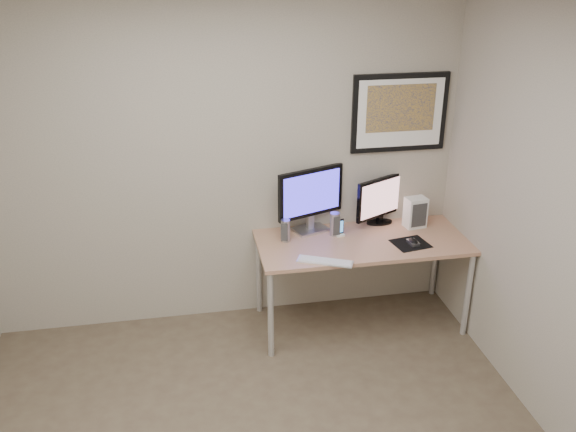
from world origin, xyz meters
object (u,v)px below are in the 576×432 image
object	(u,v)px
speaker_right	(335,224)
keyboard	(325,261)
speaker_left	(285,230)
phone_dock	(340,227)
monitor_tv	(381,199)
fan_unit	(415,212)
monitor_large	(311,197)
framed_art	(400,113)
desk	(362,248)

from	to	relation	value
speaker_right	keyboard	bearing A→B (deg)	-122.67
speaker_left	phone_dock	bearing A→B (deg)	25.32
monitor_tv	speaker_left	size ratio (longest dim) A/B	2.64
speaker_right	fan_unit	xyz separation A→B (m)	(0.67, 0.04, 0.03)
phone_dock	fan_unit	xyz separation A→B (m)	(0.63, 0.05, 0.05)
fan_unit	monitor_large	bearing A→B (deg)	165.90
speaker_right	phone_dock	distance (m)	0.05
speaker_left	speaker_right	world-z (taller)	speaker_right
framed_art	speaker_right	size ratio (longest dim) A/B	4.07
framed_art	monitor_large	size ratio (longest dim) A/B	1.39
monitor_tv	speaker_left	distance (m)	0.83
monitor_large	keyboard	bearing A→B (deg)	-111.17
keyboard	speaker_right	bearing A→B (deg)	92.20
speaker_left	keyboard	world-z (taller)	speaker_left
phone_dock	fan_unit	distance (m)	0.64
monitor_tv	phone_dock	xyz separation A→B (m)	(-0.38, -0.16, -0.14)
speaker_left	phone_dock	xyz separation A→B (m)	(0.43, 0.02, -0.02)
framed_art	phone_dock	distance (m)	0.99
phone_dock	fan_unit	world-z (taller)	fan_unit
speaker_left	framed_art	bearing A→B (deg)	37.15
framed_art	phone_dock	world-z (taller)	framed_art
desk	keyboard	world-z (taller)	keyboard
speaker_left	monitor_tv	bearing A→B (deg)	35.79
monitor_large	phone_dock	xyz separation A→B (m)	(0.20, -0.13, -0.21)
monitor_large	monitor_tv	world-z (taller)	monitor_large
monitor_large	keyboard	distance (m)	0.60
monitor_tv	speaker_left	xyz separation A→B (m)	(-0.80, -0.18, -0.12)
speaker_right	monitor_large	bearing A→B (deg)	136.02
framed_art	keyboard	distance (m)	1.29
monitor_tv	keyboard	world-z (taller)	monitor_tv
framed_art	speaker_right	world-z (taller)	framed_art
desk	speaker_right	bearing A→B (deg)	144.16
monitor_large	keyboard	xyz separation A→B (m)	(-0.01, -0.53, -0.28)
framed_art	speaker_left	bearing A→B (deg)	-166.03
desk	fan_unit	bearing A→B (deg)	19.58
framed_art	fan_unit	bearing A→B (deg)	-50.73
monitor_tv	framed_art	bearing A→B (deg)	-4.62
monitor_large	speaker_right	size ratio (longest dim) A/B	2.92
framed_art	speaker_left	distance (m)	1.25
monitor_tv	phone_dock	size ratio (longest dim) A/B	3.31
speaker_left	phone_dock	distance (m)	0.43
monitor_large	keyboard	world-z (taller)	monitor_large
framed_art	keyboard	xyz separation A→B (m)	(-0.71, -0.62, -0.88)
monitor_tv	speaker_left	bearing A→B (deg)	165.49
monitor_tv	speaker_left	world-z (taller)	monitor_tv
framed_art	phone_dock	xyz separation A→B (m)	(-0.50, -0.21, -0.82)
speaker_right	phone_dock	size ratio (longest dim) A/B	1.33
speaker_left	speaker_right	xyz separation A→B (m)	(0.39, 0.03, 0.01)
speaker_right	fan_unit	world-z (taller)	fan_unit
framed_art	keyboard	world-z (taller)	framed_art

